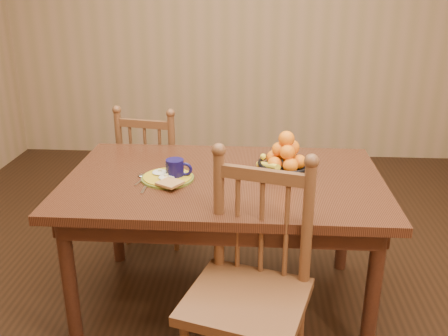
# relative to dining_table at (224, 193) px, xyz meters

# --- Properties ---
(room) EXTENTS (4.52, 5.02, 2.72)m
(room) POSITION_rel_dining_table_xyz_m (0.00, 0.00, 0.68)
(room) COLOR black
(room) RESTS_ON ground
(dining_table) EXTENTS (1.60, 1.00, 0.75)m
(dining_table) POSITION_rel_dining_table_xyz_m (0.00, 0.00, 0.00)
(dining_table) COLOR black
(dining_table) RESTS_ON ground
(chair_far) EXTENTS (0.49, 0.47, 0.94)m
(chair_far) POSITION_rel_dining_table_xyz_m (-0.50, 0.70, -0.21)
(chair_far) COLOR #533219
(chair_far) RESTS_ON ground
(chair_near) EXTENTS (0.58, 0.56, 1.03)m
(chair_near) POSITION_rel_dining_table_xyz_m (0.15, -0.61, -0.16)
(chair_near) COLOR #533219
(chair_near) RESTS_ON ground
(breakfast_plate) EXTENTS (0.26, 0.31, 0.04)m
(breakfast_plate) POSITION_rel_dining_table_xyz_m (-0.28, -0.05, 0.10)
(breakfast_plate) COLOR #59601E
(breakfast_plate) RESTS_ON dining_table
(fork) EXTENTS (0.03, 0.18, 0.00)m
(fork) POSITION_rel_dining_table_xyz_m (-0.36, -0.14, 0.09)
(fork) COLOR silver
(fork) RESTS_ON dining_table
(spoon) EXTENTS (0.05, 0.16, 0.01)m
(spoon) POSITION_rel_dining_table_xyz_m (-0.42, -0.04, 0.09)
(spoon) COLOR silver
(spoon) RESTS_ON dining_table
(coffee_mug) EXTENTS (0.13, 0.09, 0.10)m
(coffee_mug) POSITION_rel_dining_table_xyz_m (-0.24, -0.03, 0.14)
(coffee_mug) COLOR #0E0B3C
(coffee_mug) RESTS_ON dining_table
(juice_glass) EXTENTS (0.06, 0.06, 0.09)m
(juice_glass) POSITION_rel_dining_table_xyz_m (-0.26, -0.04, 0.13)
(juice_glass) COLOR silver
(juice_glass) RESTS_ON dining_table
(fruit_bowl) EXTENTS (0.29, 0.29, 0.22)m
(fruit_bowl) POSITION_rel_dining_table_xyz_m (0.31, 0.10, 0.15)
(fruit_bowl) COLOR black
(fruit_bowl) RESTS_ON dining_table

